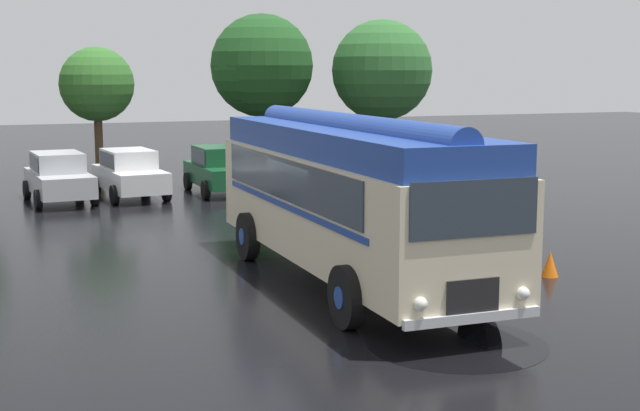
# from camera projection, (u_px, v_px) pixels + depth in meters

# --- Properties ---
(ground_plane) EXTENTS (120.00, 120.00, 0.00)m
(ground_plane) POSITION_uv_depth(u_px,v_px,m) (335.00, 282.00, 18.50)
(ground_plane) COLOR black
(vintage_bus) EXTENTS (3.10, 10.20, 3.49)m
(vintage_bus) POSITION_uv_depth(u_px,v_px,m) (348.00, 192.00, 18.15)
(vintage_bus) COLOR beige
(vintage_bus) RESTS_ON ground
(car_near_left) EXTENTS (2.14, 4.29, 1.66)m
(car_near_left) POSITION_uv_depth(u_px,v_px,m) (59.00, 177.00, 29.57)
(car_near_left) COLOR #B7BABF
(car_near_left) RESTS_ON ground
(car_mid_left) EXTENTS (2.20, 4.32, 1.66)m
(car_mid_left) POSITION_uv_depth(u_px,v_px,m) (130.00, 173.00, 30.64)
(car_mid_left) COLOR silver
(car_mid_left) RESTS_ON ground
(car_mid_right) EXTENTS (1.99, 4.22, 1.66)m
(car_mid_right) POSITION_uv_depth(u_px,v_px,m) (220.00, 169.00, 31.88)
(car_mid_right) COLOR #144C28
(car_mid_right) RESTS_ON ground
(tree_centre) EXTENTS (3.06, 3.06, 5.33)m
(tree_centre) POSITION_uv_depth(u_px,v_px,m) (98.00, 83.00, 36.66)
(tree_centre) COLOR #4C3823
(tree_centre) RESTS_ON ground
(tree_right_of_centre) EXTENTS (4.49, 4.49, 6.82)m
(tree_right_of_centre) POSITION_uv_depth(u_px,v_px,m) (259.00, 67.00, 38.71)
(tree_right_of_centre) COLOR #4C3823
(tree_right_of_centre) RESTS_ON ground
(tree_far_right) EXTENTS (4.52, 4.52, 6.63)m
(tree_far_right) POSITION_uv_depth(u_px,v_px,m) (382.00, 72.00, 40.03)
(tree_far_right) COLOR #4C3823
(tree_far_right) RESTS_ON ground
(traffic_cone) EXTENTS (0.36, 0.36, 0.55)m
(traffic_cone) POSITION_uv_depth(u_px,v_px,m) (550.00, 264.00, 18.92)
(traffic_cone) COLOR orange
(traffic_cone) RESTS_ON ground
(puddle_patch) EXTENTS (2.92, 2.92, 0.01)m
(puddle_patch) POSITION_uv_depth(u_px,v_px,m) (456.00, 344.00, 14.27)
(puddle_patch) COLOR black
(puddle_patch) RESTS_ON ground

